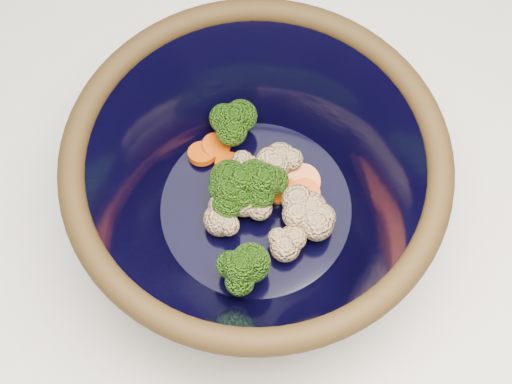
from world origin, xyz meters
TOP-DOWN VIEW (x-y plane):
  - ground at (0.00, 0.00)m, footprint 3.00×3.00m
  - counter at (0.00, 0.00)m, footprint 1.20×1.20m
  - mixing_bowl at (-0.08, -0.06)m, footprint 0.38×0.38m
  - vegetable_pile at (-0.08, -0.06)m, footprint 0.13×0.17m

SIDE VIEW (x-z plane):
  - ground at x=0.00m, z-range 0.00..0.00m
  - counter at x=0.00m, z-range 0.00..0.90m
  - vegetable_pile at x=-0.08m, z-range 0.93..0.98m
  - mixing_bowl at x=-0.08m, z-range 0.91..1.04m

